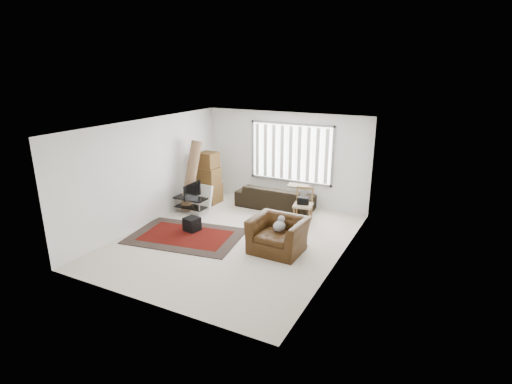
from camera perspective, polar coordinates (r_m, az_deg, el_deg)
room at (r=9.40m, az=-1.58°, el=4.20°), size 6.00×6.02×2.71m
persian_rug at (r=9.84m, az=-9.97°, el=-6.20°), size 2.86×2.14×0.02m
tv_stand at (r=11.20m, az=-9.32°, el=-1.41°), size 0.92×0.41×0.46m
tv at (r=11.10m, az=-9.40°, el=0.25°), size 0.10×0.74×0.43m
subwoofer at (r=10.04m, az=-9.13°, el=-4.54°), size 0.39×0.39×0.34m
moving_boxes at (r=11.95m, az=-6.73°, el=1.79°), size 0.65×0.59×1.52m
white_flatpack at (r=11.63m, az=-7.42°, el=-0.60°), size 0.54×0.28×0.67m
rolled_rug at (r=11.36m, az=-9.25°, el=2.32°), size 0.47×0.87×1.98m
sofa at (r=11.47m, az=2.76°, el=-0.24°), size 2.22×0.97×0.85m
side_chair at (r=10.52m, az=6.76°, el=-1.62°), size 0.56×0.56×0.90m
armchair at (r=8.83m, az=3.17°, el=-5.79°), size 1.19×1.04×0.87m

